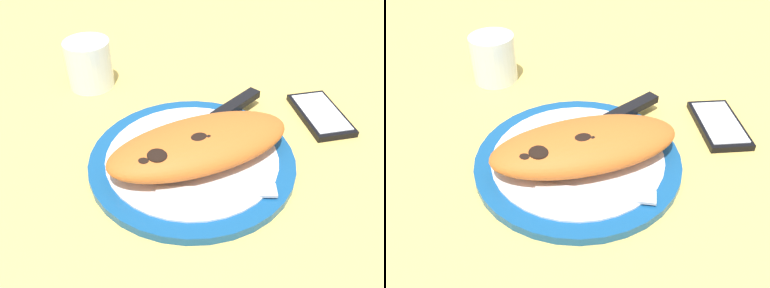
# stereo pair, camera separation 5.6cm
# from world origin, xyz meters

# --- Properties ---
(ground_plane) EXTENTS (1.50, 1.50, 0.03)m
(ground_plane) POSITION_xyz_m (0.00, 0.00, -0.01)
(ground_plane) COLOR #DBB756
(plate) EXTENTS (0.29, 0.29, 0.02)m
(plate) POSITION_xyz_m (0.00, 0.00, 0.01)
(plate) COLOR navy
(plate) RESTS_ON ground_plane
(calzone) EXTENTS (0.28, 0.17, 0.05)m
(calzone) POSITION_xyz_m (0.01, -0.01, 0.04)
(calzone) COLOR #C16023
(calzone) RESTS_ON plate
(fork) EXTENTS (0.15, 0.04, 0.00)m
(fork) POSITION_xyz_m (0.04, -0.08, 0.02)
(fork) COLOR silver
(fork) RESTS_ON plate
(knife) EXTENTS (0.21, 0.17, 0.01)m
(knife) POSITION_xyz_m (0.06, 0.09, 0.02)
(knife) COLOR silver
(knife) RESTS_ON plate
(smartphone) EXTENTS (0.07, 0.13, 0.01)m
(smartphone) POSITION_xyz_m (0.22, 0.08, 0.01)
(smartphone) COLOR black
(smartphone) RESTS_ON ground_plane
(water_glass) EXTENTS (0.08, 0.08, 0.08)m
(water_glass) POSITION_xyz_m (-0.15, 0.24, 0.04)
(water_glass) COLOR silver
(water_glass) RESTS_ON ground_plane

